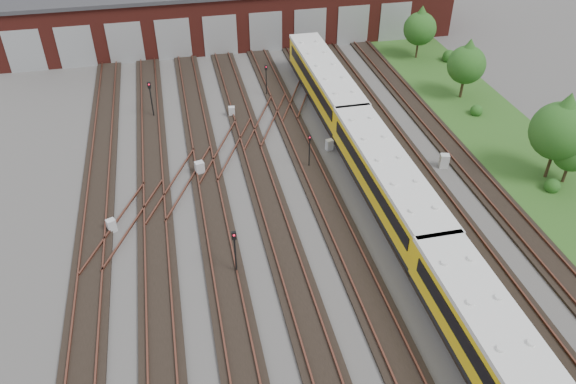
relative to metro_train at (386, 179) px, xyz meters
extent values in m
plane|color=#423F3D|center=(-6.00, -4.60, -2.06)|extent=(120.00, 120.00, 0.00)
cube|color=black|center=(-20.00, -4.60, -1.97)|extent=(2.40, 70.00, 0.18)
cube|color=brown|center=(-20.72, -4.60, -1.80)|extent=(0.10, 70.00, 0.15)
cube|color=brown|center=(-19.28, -4.60, -1.80)|extent=(0.10, 70.00, 0.15)
cube|color=black|center=(-16.00, -4.60, -1.97)|extent=(2.40, 70.00, 0.18)
cube|color=brown|center=(-16.72, -4.60, -1.80)|extent=(0.10, 70.00, 0.15)
cube|color=brown|center=(-15.28, -4.60, -1.80)|extent=(0.10, 70.00, 0.15)
cube|color=black|center=(-12.00, -4.60, -1.97)|extent=(2.40, 70.00, 0.18)
cube|color=brown|center=(-12.72, -4.60, -1.80)|extent=(0.10, 70.00, 0.15)
cube|color=brown|center=(-11.28, -4.60, -1.80)|extent=(0.10, 70.00, 0.15)
cube|color=black|center=(-8.00, -4.60, -1.97)|extent=(2.40, 70.00, 0.18)
cube|color=brown|center=(-8.72, -4.60, -1.80)|extent=(0.10, 70.00, 0.15)
cube|color=brown|center=(-7.28, -4.60, -1.80)|extent=(0.10, 70.00, 0.15)
cube|color=black|center=(-4.00, -4.60, -1.97)|extent=(2.40, 70.00, 0.18)
cube|color=brown|center=(-4.72, -4.60, -1.80)|extent=(0.10, 70.00, 0.15)
cube|color=brown|center=(-3.28, -4.60, -1.80)|extent=(0.10, 70.00, 0.15)
cube|color=black|center=(0.00, -4.60, -1.97)|extent=(2.40, 70.00, 0.18)
cube|color=brown|center=(-0.72, -4.60, -1.80)|extent=(0.10, 70.00, 0.15)
cube|color=brown|center=(0.72, -4.60, -1.80)|extent=(0.10, 70.00, 0.15)
cube|color=black|center=(4.00, -4.60, -1.97)|extent=(2.40, 70.00, 0.18)
cube|color=brown|center=(3.28, -4.60, -1.80)|extent=(0.10, 70.00, 0.15)
cube|color=brown|center=(4.72, -4.60, -1.80)|extent=(0.10, 70.00, 0.15)
cube|color=black|center=(8.00, -4.60, -1.97)|extent=(2.40, 70.00, 0.18)
cube|color=brown|center=(7.28, -4.60, -1.80)|extent=(0.10, 70.00, 0.15)
cube|color=brown|center=(8.72, -4.60, -1.80)|extent=(0.10, 70.00, 0.15)
cube|color=brown|center=(-14.00, 5.40, -1.80)|extent=(5.40, 9.62, 0.15)
cube|color=brown|center=(-10.00, 9.40, -1.80)|extent=(5.40, 9.62, 0.15)
cube|color=brown|center=(-6.00, 13.40, -1.80)|extent=(5.40, 9.62, 0.15)
cube|color=brown|center=(-18.00, 1.40, -1.80)|extent=(5.40, 9.62, 0.15)
cube|color=brown|center=(-2.00, 17.40, -1.80)|extent=(5.40, 9.62, 0.15)
cube|color=#581C16|center=(-6.00, 35.40, 0.94)|extent=(50.00, 12.00, 6.00)
cube|color=#949799|center=(-28.00, 29.38, 0.14)|extent=(3.60, 0.12, 4.40)
cube|color=#949799|center=(-23.00, 29.38, 0.14)|extent=(3.60, 0.12, 4.40)
cube|color=#949799|center=(-18.00, 29.38, 0.14)|extent=(3.60, 0.12, 4.40)
cube|color=#949799|center=(-13.00, 29.38, 0.14)|extent=(3.60, 0.12, 4.40)
cube|color=#949799|center=(-8.00, 29.38, 0.14)|extent=(3.60, 0.12, 4.40)
cube|color=#949799|center=(-3.00, 29.38, 0.14)|extent=(3.60, 0.12, 4.40)
cube|color=#949799|center=(2.00, 29.38, 0.14)|extent=(3.60, 0.12, 4.40)
cube|color=#949799|center=(7.00, 29.38, 0.14)|extent=(3.60, 0.12, 4.40)
cube|color=#949799|center=(12.00, 29.38, 0.14)|extent=(3.60, 0.12, 4.40)
cube|color=#23531B|center=(13.00, 5.40, -2.03)|extent=(8.00, 55.00, 0.05)
cube|color=yellow|center=(0.00, -16.00, 0.12)|extent=(2.93, 16.36, 2.40)
cube|color=silver|center=(0.00, -16.00, 1.48)|extent=(3.04, 16.36, 0.33)
cube|color=black|center=(-1.44, -16.01, 0.39)|extent=(0.15, 14.38, 0.93)
cube|color=black|center=(1.44, -15.99, 0.39)|extent=(0.15, 14.38, 0.93)
cube|color=black|center=(0.00, 0.00, -1.40)|extent=(2.60, 16.36, 0.65)
cube|color=yellow|center=(0.00, 0.00, 0.12)|extent=(2.93, 16.36, 2.40)
cube|color=silver|center=(0.00, 0.00, 1.48)|extent=(3.04, 16.36, 0.33)
cube|color=black|center=(-1.44, -0.01, 0.39)|extent=(0.15, 14.38, 0.93)
cube|color=black|center=(1.44, 0.01, 0.39)|extent=(0.15, 14.38, 0.93)
cube|color=black|center=(0.00, 16.00, -1.40)|extent=(2.60, 16.36, 0.65)
cube|color=yellow|center=(0.00, 16.00, 0.12)|extent=(2.93, 16.36, 2.40)
cube|color=silver|center=(0.00, 16.00, 1.48)|extent=(3.04, 16.36, 0.33)
cube|color=black|center=(-1.44, 15.99, 0.39)|extent=(0.15, 14.38, 0.93)
cube|color=black|center=(1.44, 16.01, 0.39)|extent=(0.15, 14.38, 0.93)
cylinder|color=black|center=(-11.29, -4.82, -0.68)|extent=(0.11, 0.11, 2.77)
cube|color=black|center=(-11.29, -4.82, 0.98)|extent=(0.28, 0.17, 0.54)
sphere|color=red|center=(-11.29, -4.93, 1.09)|extent=(0.13, 0.13, 0.13)
cylinder|color=black|center=(-15.69, 16.54, -0.65)|extent=(0.11, 0.11, 2.83)
cube|color=black|center=(-15.69, 16.54, 1.05)|extent=(0.29, 0.18, 0.57)
sphere|color=red|center=(-15.69, 16.42, 1.17)|extent=(0.14, 0.14, 0.14)
cylinder|color=black|center=(-5.00, 18.56, -0.74)|extent=(0.10, 0.10, 2.63)
cube|color=black|center=(-5.00, 18.56, 0.81)|extent=(0.24, 0.15, 0.48)
sphere|color=red|center=(-5.00, 18.46, 0.90)|extent=(0.11, 0.11, 0.11)
cylinder|color=black|center=(-4.08, 5.62, -0.84)|extent=(0.09, 0.09, 2.43)
cube|color=black|center=(-4.08, 5.62, 0.59)|extent=(0.25, 0.19, 0.44)
sphere|color=red|center=(-4.08, 5.53, 0.68)|extent=(0.11, 0.11, 0.11)
cube|color=#B3B6B9|center=(-18.83, 0.98, -1.59)|extent=(0.71, 0.66, 0.94)
cube|color=#B3B6B9|center=(-8.82, 15.19, -1.60)|extent=(0.60, 0.52, 0.93)
cube|color=#B3B6B9|center=(-12.47, 6.49, -1.52)|extent=(0.76, 0.68, 1.09)
cube|color=#B3B6B9|center=(-1.83, 7.79, -1.60)|extent=(0.63, 0.56, 0.91)
cube|color=#B3B6B9|center=(6.17, 3.39, -1.50)|extent=(0.80, 0.72, 1.12)
cylinder|color=#312516|center=(12.62, 24.04, -1.17)|extent=(0.21, 0.21, 1.77)
sphere|color=#174814|center=(12.62, 24.04, 1.19)|extent=(3.45, 3.45, 3.45)
cone|color=#174814|center=(12.62, 24.04, 2.42)|extent=(2.95, 2.95, 2.46)
cylinder|color=#312516|center=(12.97, 14.19, -1.16)|extent=(0.26, 0.26, 1.80)
sphere|color=#174814|center=(12.97, 14.19, 1.25)|extent=(3.51, 3.51, 3.51)
cone|color=#174814|center=(12.97, 14.19, 2.50)|extent=(3.01, 3.01, 2.51)
cylinder|color=#312516|center=(13.15, 0.40, -0.96)|extent=(0.24, 0.24, 2.20)
sphere|color=#174814|center=(13.15, 0.40, 1.97)|extent=(4.27, 4.27, 4.27)
cone|color=#174814|center=(13.15, 0.40, 3.49)|extent=(3.66, 3.66, 3.05)
cylinder|color=#312516|center=(14.05, -0.46, -1.35)|extent=(0.24, 0.24, 1.42)
sphere|color=#174814|center=(14.05, -0.46, 0.54)|extent=(2.76, 2.76, 2.76)
sphere|color=#174814|center=(12.57, -1.24, -1.48)|extent=(1.15, 1.15, 1.15)
sphere|color=#174814|center=(12.77, 10.70, -1.50)|extent=(1.11, 1.11, 1.11)
sphere|color=#174814|center=(15.72, 22.40, -1.33)|extent=(1.45, 1.45, 1.45)
camera|label=1|loc=(-13.58, -29.70, 22.22)|focal=35.00mm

